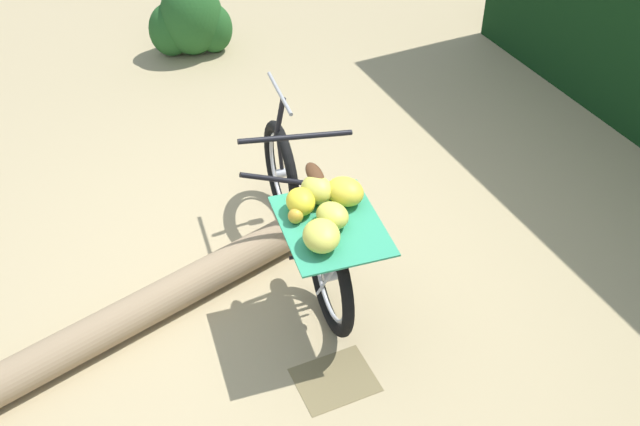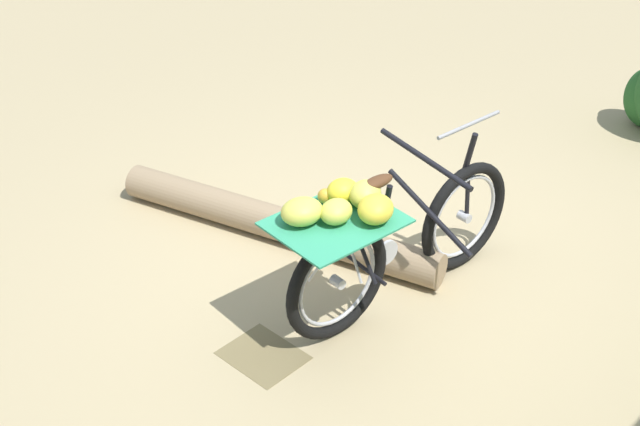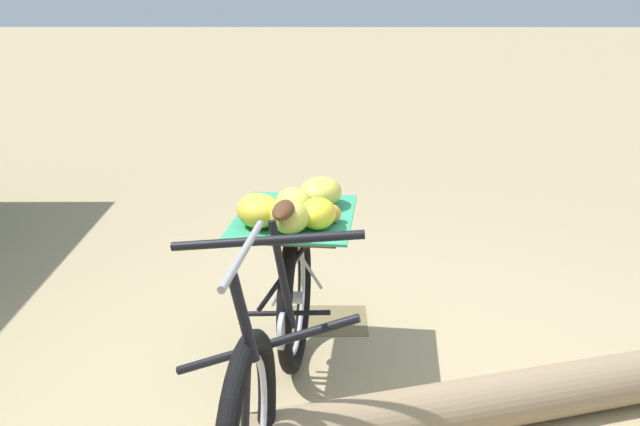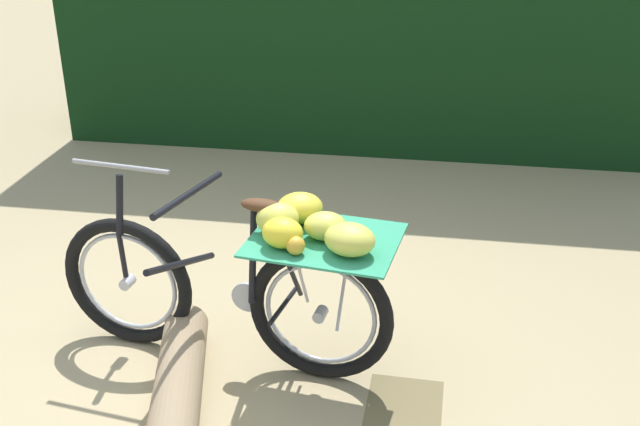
# 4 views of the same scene
# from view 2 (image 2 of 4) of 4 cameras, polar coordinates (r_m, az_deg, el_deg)

# --- Properties ---
(ground_plane) EXTENTS (60.00, 60.00, 0.00)m
(ground_plane) POSITION_cam_2_polar(r_m,az_deg,el_deg) (5.82, 4.46, -4.52)
(ground_plane) COLOR tan
(bicycle) EXTENTS (0.74, 1.80, 1.03)m
(bicycle) POSITION_cam_2_polar(r_m,az_deg,el_deg) (5.37, 4.17, -1.39)
(bicycle) COLOR black
(bicycle) RESTS_ON ground_plane
(fallen_log) EXTENTS (2.33, 0.84, 0.23)m
(fallen_log) POSITION_cam_2_polar(r_m,az_deg,el_deg) (6.20, -2.68, -0.61)
(fallen_log) COLOR #937A5B
(fallen_log) RESTS_ON ground_plane
(leaf_litter_patch) EXTENTS (0.44, 0.36, 0.01)m
(leaf_litter_patch) POSITION_cam_2_polar(r_m,az_deg,el_deg) (5.31, -3.51, -8.69)
(leaf_litter_patch) COLOR olive
(leaf_litter_patch) RESTS_ON ground_plane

